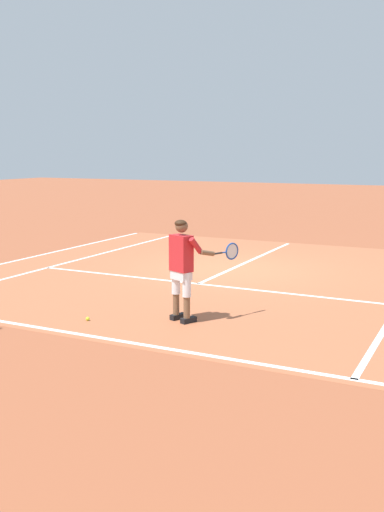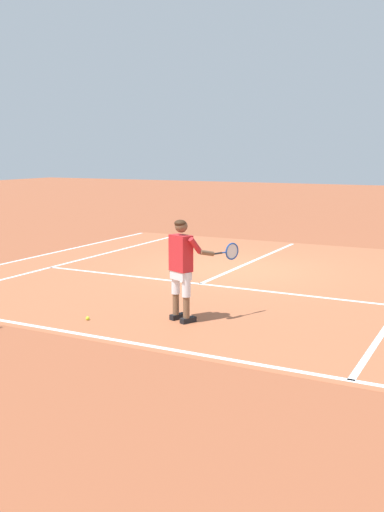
{
  "view_description": "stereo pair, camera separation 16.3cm",
  "coord_description": "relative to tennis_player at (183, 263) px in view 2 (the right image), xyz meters",
  "views": [
    {
      "loc": [
        5.43,
        -13.14,
        2.79
      ],
      "look_at": [
        0.99,
        -4.19,
        1.05
      ],
      "focal_mm": 41.72,
      "sensor_mm": 36.0,
      "label": 1
    },
    {
      "loc": [
        5.57,
        -13.06,
        2.79
      ],
      "look_at": [
        0.99,
        -4.19,
        1.05
      ],
      "focal_mm": 41.72,
      "sensor_mm": 36.0,
      "label": 2
    }
  ],
  "objects": [
    {
      "name": "line_centre_service",
      "position": [
        -1.01,
        5.89,
        -0.99
      ],
      "size": [
        0.1,
        6.4,
        0.01
      ],
      "primitive_type": "cube",
      "color": "white",
      "rests_on": "ground"
    },
    {
      "name": "line_singles_left",
      "position": [
        -5.12,
        3.85,
        -0.99
      ],
      "size": [
        0.1,
        10.46,
        0.01
      ],
      "primitive_type": "cube",
      "color": "white",
      "rests_on": "ground"
    },
    {
      "name": "ground_plane",
      "position": [
        -1.01,
        4.57,
        -0.99
      ],
      "size": [
        80.0,
        80.0,
        0.0
      ],
      "primitive_type": "plane",
      "color": "#9E5133"
    },
    {
      "name": "line_doubles_left",
      "position": [
        -6.5,
        3.85,
        -0.99
      ],
      "size": [
        0.1,
        10.46,
        0.01
      ],
      "primitive_type": "cube",
      "color": "white",
      "rests_on": "ground"
    },
    {
      "name": "tennis_ball_near_feet",
      "position": [
        -1.45,
        -0.69,
        -0.96
      ],
      "size": [
        0.07,
        0.07,
        0.07
      ],
      "primitive_type": "sphere",
      "color": "#CCE02D",
      "rests_on": "ground"
    },
    {
      "name": "court_inner_surface",
      "position": [
        -1.01,
        3.85,
        -0.99
      ],
      "size": [
        10.98,
        10.86,
        0.0
      ],
      "primitive_type": "cube",
      "color": "#B2603D",
      "rests_on": "ground"
    },
    {
      "name": "line_baseline",
      "position": [
        -1.01,
        -1.38,
        -0.99
      ],
      "size": [
        10.98,
        0.1,
        0.01
      ],
      "primitive_type": "cube",
      "color": "white",
      "rests_on": "ground"
    },
    {
      "name": "tennis_player",
      "position": [
        0.0,
        0.0,
        0.0
      ],
      "size": [
        0.96,
        0.98,
        1.71
      ],
      "color": "black",
      "rests_on": "ground"
    },
    {
      "name": "line_service",
      "position": [
        -1.01,
        2.69,
        -0.99
      ],
      "size": [
        8.23,
        0.1,
        0.01
      ],
      "primitive_type": "cube",
      "color": "white",
      "rests_on": "ground"
    }
  ]
}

